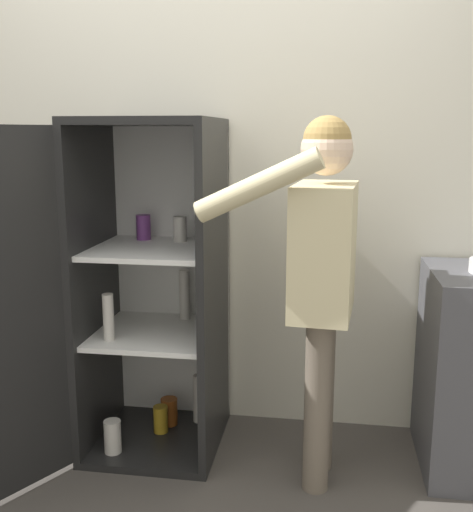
{
  "coord_description": "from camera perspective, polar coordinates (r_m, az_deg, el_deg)",
  "views": [
    {
      "loc": [
        0.6,
        -2.07,
        1.53
      ],
      "look_at": [
        0.18,
        0.61,
        0.97
      ],
      "focal_mm": 42.0,
      "sensor_mm": 36.0,
      "label": 1
    }
  ],
  "objects": [
    {
      "name": "wall_back",
      "position": [
        3.12,
        -2.32,
        7.0
      ],
      "size": [
        7.0,
        0.06,
        2.55
      ],
      "color": "silver",
      "rests_on": "ground_plane"
    },
    {
      "name": "refrigerator",
      "position": [
        2.86,
        -10.38,
        -3.59
      ],
      "size": [
        0.97,
        1.19,
        1.59
      ],
      "color": "black",
      "rests_on": "ground_plane"
    },
    {
      "name": "person",
      "position": [
        2.53,
        8.1,
        -0.33
      ],
      "size": [
        0.65,
        0.58,
        1.6
      ],
      "color": "#726656",
      "rests_on": "ground_plane"
    }
  ]
}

